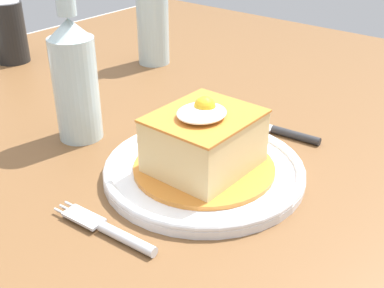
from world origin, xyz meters
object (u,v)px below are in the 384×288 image
Objects in this scene: main_plate at (204,170)px; beer_bottle_clear_far at (152,15)px; knife at (281,131)px; soda_can at (9,32)px; beer_bottle_clear at (74,73)px; fork at (112,232)px.

main_plate is 0.46m from beer_bottle_clear_far.
beer_bottle_clear_far is (0.12, 0.37, 0.09)m from knife.
knife is at bearing -6.37° from main_plate.
knife is 1.34× the size of soda_can.
beer_bottle_clear_far is (0.18, -0.23, 0.04)m from soda_can.
beer_bottle_clear_far is (0.31, 0.14, 0.00)m from beer_bottle_clear.
fork is 0.57m from beer_bottle_clear_far.
beer_bottle_clear_far is at bearing 51.34° from main_plate.
main_plate is 1.56× the size of knife.
beer_bottle_clear is (-0.19, 0.23, 0.09)m from knife.
beer_bottle_clear_far is (0.28, 0.35, 0.09)m from main_plate.
beer_bottle_clear is at bearing -155.25° from beer_bottle_clear_far.
knife is at bearing -3.46° from fork.
main_plate reaches higher than knife.
fork is at bearing -114.00° from soda_can.
soda_can is at bearing 95.86° from knife.
fork is at bearing 179.56° from main_plate.
knife is 0.31m from beer_bottle_clear.
beer_bottle_clear is 0.34m from beer_bottle_clear_far.
beer_bottle_clear is 1.00× the size of beer_bottle_clear_far.
beer_bottle_clear is (0.13, 0.21, 0.09)m from fork.
knife is at bearing -107.74° from beer_bottle_clear_far.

